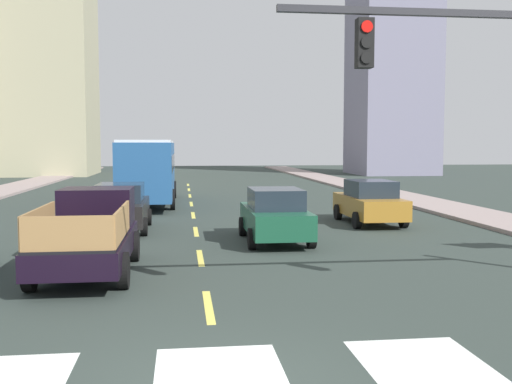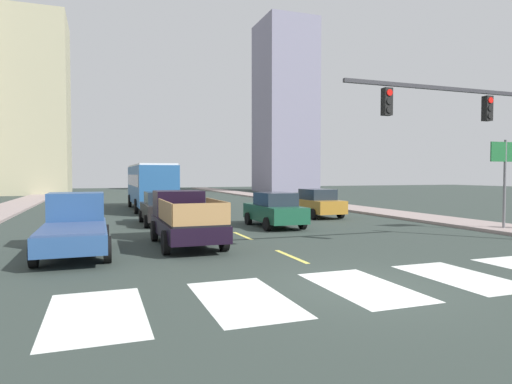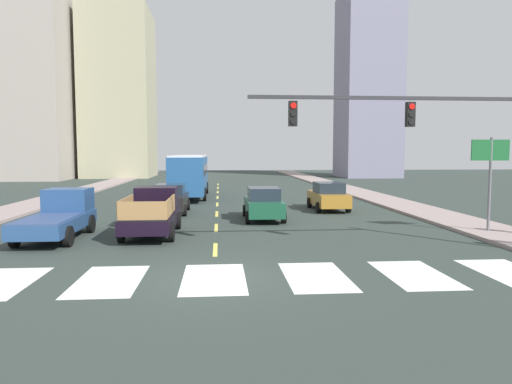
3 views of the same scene
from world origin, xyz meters
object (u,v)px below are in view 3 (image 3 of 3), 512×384
object	(u,v)px
pickup_dark	(60,215)
traffic_signal_gantry	(444,132)
pickup_stakebed	(153,212)
sedan_near_right	(263,204)
direction_sign_green	(490,164)
city_bus	(190,173)
sedan_far	(171,199)
sedan_mid	(328,196)

from	to	relation	value
pickup_dark	traffic_signal_gantry	size ratio (longest dim) A/B	0.51
pickup_stakebed	traffic_signal_gantry	bearing A→B (deg)	-27.33
sedan_near_right	direction_sign_green	world-z (taller)	direction_sign_green
pickup_stakebed	city_bus	distance (m)	16.67
pickup_dark	traffic_signal_gantry	distance (m)	15.41
sedan_far	traffic_signal_gantry	xyz separation A→B (m)	(10.61, -11.76, 3.39)
pickup_stakebed	pickup_dark	xyz separation A→B (m)	(-3.77, -0.65, -0.02)
pickup_stakebed	city_bus	size ratio (longest dim) A/B	0.48
pickup_stakebed	city_bus	world-z (taller)	city_bus
pickup_stakebed	sedan_near_right	world-z (taller)	pickup_stakebed
sedan_mid	traffic_signal_gantry	bearing A→B (deg)	-84.32
city_bus	direction_sign_green	bearing A→B (deg)	-52.73
city_bus	direction_sign_green	distance (m)	22.73
pickup_stakebed	sedan_near_right	xyz separation A→B (m)	(5.20, 3.79, -0.08)
pickup_dark	sedan_far	distance (m)	8.44
sedan_mid	pickup_dark	bearing A→B (deg)	-147.43
pickup_dark	traffic_signal_gantry	world-z (taller)	traffic_signal_gantry
city_bus	direction_sign_green	world-z (taller)	direction_sign_green
pickup_dark	direction_sign_green	bearing A→B (deg)	-3.43
sedan_mid	sedan_far	world-z (taller)	same
sedan_mid	sedan_near_right	bearing A→B (deg)	-137.89
pickup_dark	city_bus	size ratio (longest dim) A/B	0.48
direction_sign_green	pickup_dark	bearing A→B (deg)	178.14
sedan_far	sedan_near_right	bearing A→B (deg)	-31.09
traffic_signal_gantry	sedan_far	bearing A→B (deg)	132.06
pickup_dark	sedan_mid	distance (m)	15.71
pickup_stakebed	pickup_dark	bearing A→B (deg)	-172.92
sedan_near_right	sedan_mid	distance (m)	5.83
city_bus	sedan_near_right	bearing A→B (deg)	-70.92
pickup_stakebed	pickup_dark	distance (m)	3.83
pickup_dark	sedan_far	world-z (taller)	pickup_dark
pickup_dark	sedan_near_right	size ratio (longest dim) A/B	1.18
sedan_far	traffic_signal_gantry	distance (m)	16.20
pickup_stakebed	sedan_far	distance (m)	6.88
traffic_signal_gantry	direction_sign_green	distance (m)	5.47
pickup_stakebed	city_bus	bearing A→B (deg)	85.34
traffic_signal_gantry	sedan_mid	bearing A→B (deg)	95.01
sedan_mid	direction_sign_green	xyz separation A→B (m)	(4.99, -8.90, 2.17)
sedan_mid	direction_sign_green	distance (m)	10.43
pickup_dark	sedan_far	xyz separation A→B (m)	(3.83, 7.53, -0.06)
city_bus	sedan_far	size ratio (longest dim) A/B	2.45
pickup_dark	direction_sign_green	size ratio (longest dim) A/B	1.24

